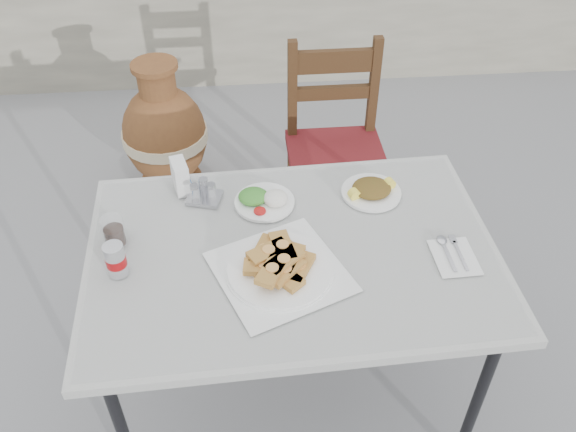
{
  "coord_description": "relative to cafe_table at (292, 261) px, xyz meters",
  "views": [
    {
      "loc": [
        0.02,
        -1.35,
        2.07
      ],
      "look_at": [
        0.14,
        0.03,
        0.86
      ],
      "focal_mm": 38.0,
      "sensor_mm": 36.0,
      "label": 1
    }
  ],
  "objects": [
    {
      "name": "ground",
      "position": [
        -0.15,
        0.02,
        -0.71
      ],
      "size": [
        80.0,
        80.0,
        0.0
      ],
      "primitive_type": "plane",
      "color": "gray",
      "rests_on": "ground"
    },
    {
      "name": "cafe_table",
      "position": [
        0.0,
        0.0,
        0.0
      ],
      "size": [
        1.29,
        0.9,
        0.76
      ],
      "rotation": [
        0.0,
        0.0,
        0.04
      ],
      "color": "black",
      "rests_on": "ground"
    },
    {
      "name": "pide_plate",
      "position": [
        -0.05,
        -0.09,
        0.09
      ],
      "size": [
        0.46,
        0.46,
        0.07
      ],
      "rotation": [
        0.0,
        0.0,
        0.39
      ],
      "color": "white",
      "rests_on": "cafe_table"
    },
    {
      "name": "salad_rice_plate",
      "position": [
        -0.08,
        0.22,
        0.07
      ],
      "size": [
        0.2,
        0.2,
        0.05
      ],
      "color": "white",
      "rests_on": "cafe_table"
    },
    {
      "name": "salad_chopped_plate",
      "position": [
        0.29,
        0.24,
        0.07
      ],
      "size": [
        0.2,
        0.2,
        0.04
      ],
      "color": "white",
      "rests_on": "cafe_table"
    },
    {
      "name": "soda_can",
      "position": [
        -0.52,
        -0.05,
        0.11
      ],
      "size": [
        0.06,
        0.06,
        0.11
      ],
      "color": "silver",
      "rests_on": "cafe_table"
    },
    {
      "name": "cola_glass",
      "position": [
        -0.54,
        0.07,
        0.1
      ],
      "size": [
        0.07,
        0.07,
        0.1
      ],
      "color": "white",
      "rests_on": "cafe_table"
    },
    {
      "name": "napkin_holder",
      "position": [
        -0.35,
        0.32,
        0.11
      ],
      "size": [
        0.08,
        0.1,
        0.11
      ],
      "rotation": [
        0.0,
        0.0,
        0.27
      ],
      "color": "white",
      "rests_on": "cafe_table"
    },
    {
      "name": "condiment_caddy",
      "position": [
        -0.27,
        0.26,
        0.08
      ],
      "size": [
        0.13,
        0.11,
        0.08
      ],
      "rotation": [
        0.0,
        0.0,
        -0.27
      ],
      "color": "#AEAEB5",
      "rests_on": "cafe_table"
    },
    {
      "name": "cutlery_napkin",
      "position": [
        0.48,
        -0.07,
        0.06
      ],
      "size": [
        0.13,
        0.18,
        0.01
      ],
      "rotation": [
        0.0,
        0.0,
        0.03
      ],
      "color": "white",
      "rests_on": "cafe_table"
    },
    {
      "name": "chair",
      "position": [
        0.28,
        0.89,
        -0.22
      ],
      "size": [
        0.42,
        0.42,
        0.96
      ],
      "rotation": [
        0.0,
        0.0,
        0.0
      ],
      "color": "#33190E",
      "rests_on": "ground"
    },
    {
      "name": "terracotta_urn",
      "position": [
        -0.52,
        1.29,
        -0.36
      ],
      "size": [
        0.43,
        0.43,
        0.75
      ],
      "color": "brown",
      "rests_on": "ground"
    }
  ]
}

